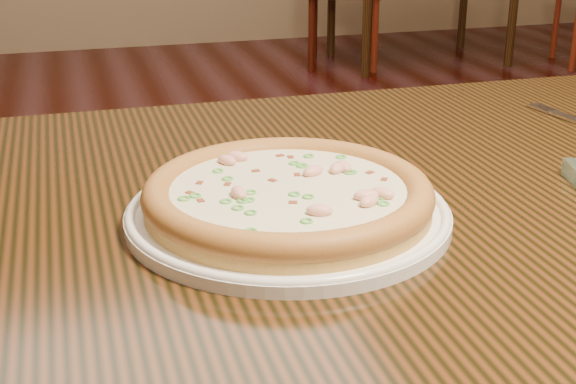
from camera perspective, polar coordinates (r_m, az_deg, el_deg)
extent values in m
cube|color=black|center=(0.87, 6.69, -1.07)|extent=(1.20, 0.80, 0.04)
cylinder|color=white|center=(0.78, 0.00, -1.63)|extent=(0.32, 0.32, 0.01)
torus|color=white|center=(0.78, 0.00, -1.23)|extent=(0.31, 0.31, 0.01)
cylinder|color=#BC9647|center=(0.78, 0.00, -0.62)|extent=(0.28, 0.28, 0.02)
torus|color=#AB7037|center=(0.77, 0.00, 0.00)|extent=(0.28, 0.28, 0.03)
cylinder|color=beige|center=(0.77, 0.00, 0.17)|extent=(0.23, 0.23, 0.00)
ellipsoid|color=#F2B29E|center=(0.75, 6.73, -0.09)|extent=(0.03, 0.03, 0.01)
ellipsoid|color=#F2B29E|center=(0.85, -3.64, 2.54)|extent=(0.03, 0.03, 0.01)
ellipsoid|color=#F2B29E|center=(0.75, 5.58, -0.24)|extent=(0.03, 0.02, 0.01)
ellipsoid|color=#F2B29E|center=(0.84, -4.36, 2.27)|extent=(0.02, 0.03, 0.01)
ellipsoid|color=#F2B29E|center=(0.75, -3.52, -0.05)|extent=(0.02, 0.02, 0.01)
ellipsoid|color=#F2B29E|center=(0.80, 1.79, 1.50)|extent=(0.03, 0.02, 0.01)
ellipsoid|color=#F2B29E|center=(0.81, 3.55, 1.72)|extent=(0.03, 0.03, 0.01)
ellipsoid|color=#F2B29E|center=(0.82, 3.94, 1.81)|extent=(0.02, 0.03, 0.01)
ellipsoid|color=#F2B29E|center=(0.73, 5.79, -0.62)|extent=(0.03, 0.03, 0.01)
ellipsoid|color=#F2B29E|center=(0.71, 2.25, -1.31)|extent=(0.03, 0.02, 0.01)
cube|color=maroon|center=(0.85, 0.18, 2.45)|extent=(0.01, 0.01, 0.00)
cube|color=maroon|center=(0.76, -6.99, -0.11)|extent=(0.01, 0.01, 0.00)
cube|color=maroon|center=(0.80, 6.84, 0.84)|extent=(0.01, 0.01, 0.00)
cube|color=maroon|center=(0.81, 5.84, 1.33)|extent=(0.01, 0.01, 0.00)
cube|color=maroon|center=(0.74, -6.22, -0.67)|extent=(0.01, 0.01, 0.00)
cube|color=maroon|center=(0.79, -6.31, 0.60)|extent=(0.01, 0.01, 0.00)
cube|color=maroon|center=(0.79, -1.12, 0.78)|extent=(0.01, 0.01, 0.00)
cube|color=maroon|center=(0.84, -4.57, 2.00)|extent=(0.01, 0.01, 0.00)
cube|color=maroon|center=(0.78, -4.32, 0.51)|extent=(0.01, 0.01, 0.00)
cube|color=maroon|center=(0.74, 0.36, -0.81)|extent=(0.01, 0.01, 0.00)
cube|color=maroon|center=(0.80, 0.66, 1.18)|extent=(0.01, 0.01, 0.00)
cube|color=maroon|center=(0.81, -2.31, 1.46)|extent=(0.01, 0.01, 0.00)
cube|color=maroon|center=(0.86, -0.57, 2.55)|extent=(0.01, 0.01, 0.00)
cube|color=maroon|center=(0.75, 5.56, -0.44)|extent=(0.01, 0.01, 0.00)
torus|color=#57AD43|center=(0.85, 3.79, 2.49)|extent=(0.01, 0.01, 0.00)
torus|color=#57AD43|center=(0.83, 1.04, 1.89)|extent=(0.02, 0.02, 0.00)
torus|color=#57AD43|center=(0.75, -6.63, -0.27)|extent=(0.02, 0.02, 0.00)
torus|color=#57AD43|center=(0.79, -4.32, 0.94)|extent=(0.01, 0.01, 0.00)
torus|color=#57AD43|center=(0.74, 6.41, -0.60)|extent=(0.01, 0.01, 0.00)
torus|color=#57AD43|center=(0.85, -3.57, 2.47)|extent=(0.01, 0.01, 0.00)
torus|color=#57AD43|center=(0.74, 6.81, -0.85)|extent=(0.01, 0.01, 0.00)
torus|color=#57AD43|center=(0.82, -5.00, 1.49)|extent=(0.01, 0.01, 0.00)
torus|color=#57AD43|center=(0.70, 1.33, -2.09)|extent=(0.01, 0.01, 0.00)
torus|color=#57AD43|center=(0.71, -2.67, -1.49)|extent=(0.02, 0.02, 0.00)
torus|color=#57AD43|center=(0.81, 4.37, 1.38)|extent=(0.01, 0.01, 0.00)
torus|color=#57AD43|center=(0.75, -7.42, -0.48)|extent=(0.01, 0.01, 0.00)
torus|color=#57AD43|center=(0.68, -2.68, -2.80)|extent=(0.02, 0.02, 0.00)
torus|color=#57AD43|center=(0.83, 0.44, 2.04)|extent=(0.01, 0.01, 0.00)
torus|color=#57AD43|center=(0.81, 4.53, 1.41)|extent=(0.01, 0.01, 0.00)
torus|color=#57AD43|center=(0.86, 1.48, 2.56)|extent=(0.02, 0.02, 0.00)
torus|color=#57AD43|center=(0.83, 0.98, 1.85)|extent=(0.01, 0.01, 0.00)
torus|color=#57AD43|center=(0.75, 0.44, -0.17)|extent=(0.02, 0.02, 0.00)
torus|color=#57AD43|center=(0.76, -2.68, -0.05)|extent=(0.01, 0.01, 0.00)
torus|color=#57AD43|center=(0.72, -3.59, -1.15)|extent=(0.02, 0.02, 0.00)
torus|color=#57AD43|center=(0.74, -4.44, -0.69)|extent=(0.01, 0.01, 0.00)
torus|color=#57AD43|center=(0.74, -3.24, -0.64)|extent=(0.02, 0.02, 0.00)
torus|color=#57AD43|center=(0.74, -2.80, -0.58)|extent=(0.01, 0.01, 0.00)
torus|color=#57AD43|center=(0.75, 1.44, -0.35)|extent=(0.01, 0.01, 0.00)
cube|color=silver|center=(1.20, 17.36, 5.67)|extent=(0.01, 0.05, 0.00)
cube|color=silver|center=(1.21, 17.58, 5.69)|extent=(0.01, 0.05, 0.00)
cube|color=silver|center=(1.21, 17.80, 5.72)|extent=(0.01, 0.05, 0.00)
cube|color=silver|center=(1.22, 18.01, 5.74)|extent=(0.01, 0.05, 0.00)
cylinder|color=black|center=(4.50, 5.65, 12.57)|extent=(0.05, 0.05, 0.71)
cylinder|color=black|center=(4.90, 15.76, 12.63)|extent=(0.05, 0.05, 0.71)
cylinder|color=maroon|center=(4.64, 6.20, 10.94)|extent=(0.04, 0.04, 0.41)
cylinder|color=maroon|center=(4.99, 6.12, 11.71)|extent=(0.04, 0.04, 0.41)
cylinder|color=maroon|center=(4.64, 1.67, 11.06)|extent=(0.04, 0.04, 0.41)
cylinder|color=maroon|center=(4.99, 1.90, 11.83)|extent=(0.04, 0.04, 0.41)
cylinder|color=maroon|center=(5.26, 18.51, 11.24)|extent=(0.04, 0.04, 0.41)
cylinder|color=maroon|center=(4.92, 19.80, 10.43)|extent=(0.04, 0.04, 0.41)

